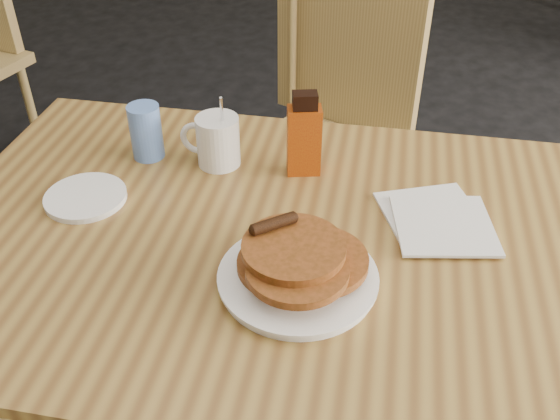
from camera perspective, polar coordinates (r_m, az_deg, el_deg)
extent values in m
cube|color=olive|center=(1.16, -0.17, -3.03)|extent=(1.37, 0.96, 0.04)
cube|color=tan|center=(1.17, -0.17, -3.59)|extent=(1.41, 1.00, 0.02)
cylinder|color=tan|center=(1.69, 22.57, -8.13)|extent=(0.04, 0.04, 0.71)
cube|color=tan|center=(1.82, 4.57, 4.47)|extent=(0.59, 0.59, 0.04)
cube|color=tan|center=(1.88, 6.24, 14.97)|extent=(0.45, 0.19, 0.51)
cylinder|color=tan|center=(1.87, -2.61, -4.52)|extent=(0.04, 0.04, 0.48)
cylinder|color=tan|center=(2.11, 10.22, 0.43)|extent=(0.04, 0.04, 0.48)
cylinder|color=tan|center=(2.80, -21.69, 8.07)|extent=(0.04, 0.04, 0.48)
cylinder|color=white|center=(1.05, 1.64, -6.30)|extent=(0.26, 0.26, 0.02)
cylinder|color=white|center=(1.04, 1.65, -6.02)|extent=(0.27, 0.27, 0.01)
cylinder|color=brown|center=(1.05, 0.60, -4.93)|extent=(0.17, 0.17, 0.01)
cylinder|color=brown|center=(1.04, 3.42, -4.61)|extent=(0.17, 0.17, 0.01)
cylinder|color=brown|center=(1.00, 1.59, -5.47)|extent=(0.17, 0.17, 0.01)
cylinder|color=brown|center=(1.01, 1.25, -3.50)|extent=(0.17, 0.17, 0.01)
cylinder|color=black|center=(1.03, -0.57, -1.24)|extent=(0.07, 0.07, 0.02)
cylinder|color=white|center=(1.32, -5.67, 6.29)|extent=(0.09, 0.09, 0.11)
torus|color=white|center=(1.34, -7.61, 6.52)|extent=(0.07, 0.01, 0.07)
cylinder|color=black|center=(1.30, -5.79, 8.01)|extent=(0.08, 0.08, 0.01)
cylinder|color=silver|center=(1.30, -5.23, 7.65)|extent=(0.02, 0.06, 0.16)
cube|color=maroon|center=(1.28, 2.21, 6.34)|extent=(0.08, 0.06, 0.15)
cube|color=black|center=(1.24, 2.30, 9.95)|extent=(0.06, 0.05, 0.03)
cube|color=white|center=(1.23, 13.74, -0.46)|extent=(0.24, 0.24, 0.01)
cube|color=white|center=(1.20, 14.75, -1.34)|extent=(0.22, 0.22, 0.01)
cylinder|color=#5D87DB|center=(1.37, -12.15, 7.01)|extent=(0.07, 0.07, 0.12)
cylinder|color=white|center=(1.29, -17.35, 1.13)|extent=(0.17, 0.17, 0.01)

